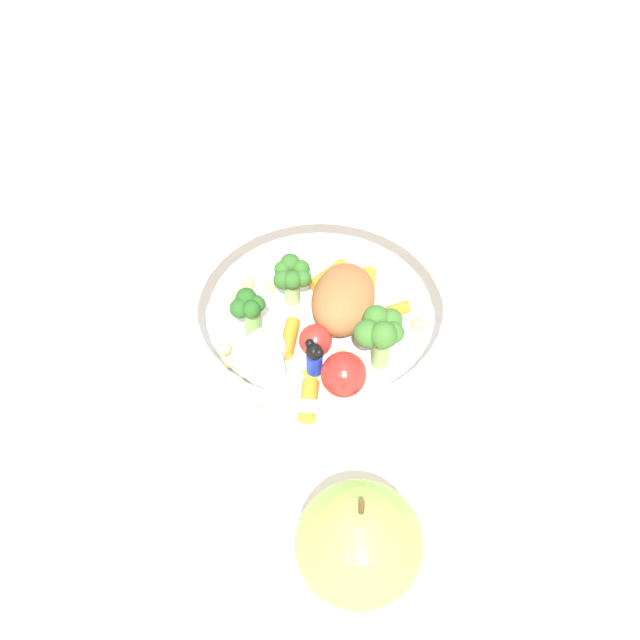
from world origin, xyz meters
TOP-DOWN VIEW (x-y plane):
  - ground_plane at (0.00, 0.00)m, footprint 2.40×2.40m
  - food_container at (0.01, 0.01)m, footprint 0.20×0.20m
  - loose_apple at (0.10, -0.16)m, footprint 0.08×0.08m

SIDE VIEW (x-z plane):
  - ground_plane at x=0.00m, z-range 0.00..0.00m
  - food_container at x=0.01m, z-range 0.00..0.06m
  - loose_apple at x=0.10m, z-range -0.01..0.09m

